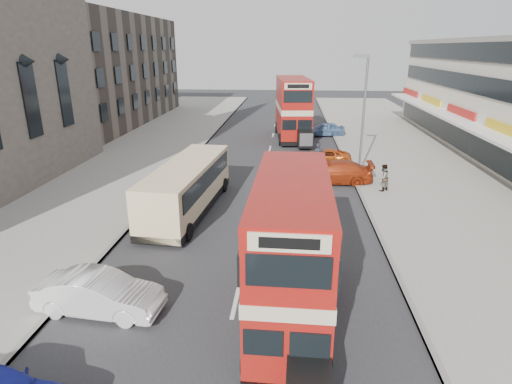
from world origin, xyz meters
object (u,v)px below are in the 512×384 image
at_px(pedestrian_near, 383,178).
at_px(car_right_b, 326,156).
at_px(street_lamp, 363,107).
at_px(car_left_front, 99,294).
at_px(bus_main, 291,251).
at_px(bus_second, 293,108).
at_px(cyclist, 318,163).
at_px(car_right_a, 334,172).
at_px(coach, 188,186).
at_px(car_right_c, 324,129).

bearing_deg(pedestrian_near, car_right_b, -106.40).
bearing_deg(pedestrian_near, street_lamp, -113.89).
distance_m(street_lamp, car_left_front, 20.58).
distance_m(bus_main, pedestrian_near, 14.33).
relative_size(bus_second, cyclist, 4.82).
height_order(car_right_a, car_right_b, car_right_a).
xyz_separation_m(bus_second, pedestrian_near, (5.56, -16.08, -1.94)).
bearing_deg(coach, pedestrian_near, 24.17).
xyz_separation_m(coach, car_left_front, (-0.80, -9.42, -0.77)).
xyz_separation_m(bus_main, coach, (-5.57, 9.14, -0.95)).
relative_size(bus_main, car_right_a, 1.67).
xyz_separation_m(car_right_b, pedestrian_near, (2.96, -6.96, 0.47)).
bearing_deg(pedestrian_near, cyclist, -87.93).
xyz_separation_m(bus_second, cyclist, (1.84, -11.87, -2.22)).
relative_size(street_lamp, bus_main, 0.97).
xyz_separation_m(bus_second, car_right_a, (2.75, -14.21, -2.21)).
height_order(car_right_a, pedestrian_near, pedestrian_near).
bearing_deg(street_lamp, car_right_b, 119.90).
height_order(street_lamp, car_right_a, street_lamp).
bearing_deg(car_right_c, bus_main, -12.21).
distance_m(bus_second, car_left_front, 30.24).
xyz_separation_m(car_right_a, car_right_c, (0.44, 15.57, -0.04)).
bearing_deg(car_right_a, coach, -53.84).
bearing_deg(cyclist, coach, -138.40).
relative_size(street_lamp, car_right_a, 1.61).
xyz_separation_m(coach, car_right_c, (8.82, 21.41, -0.77)).
relative_size(bus_main, bus_second, 0.82).
relative_size(car_right_a, car_right_b, 1.32).
height_order(bus_second, coach, bus_second).
height_order(car_right_c, cyclist, cyclist).
relative_size(car_right_a, cyclist, 2.38).
xyz_separation_m(coach, pedestrian_near, (11.18, 3.97, -0.47)).
distance_m(car_left_front, car_right_c, 32.29).
relative_size(street_lamp, pedestrian_near, 4.79).
bearing_deg(car_left_front, car_right_c, -11.69).
bearing_deg(bus_main, pedestrian_near, -112.11).
xyz_separation_m(coach, car_right_b, (8.22, 10.93, -0.94)).
distance_m(bus_main, bus_second, 29.19).
height_order(coach, car_left_front, coach).
relative_size(coach, car_right_c, 2.34).
bearing_deg(bus_main, street_lamp, -104.52).
relative_size(pedestrian_near, cyclist, 0.80).
bearing_deg(bus_second, bus_main, 84.56).
xyz_separation_m(street_lamp, car_right_c, (-1.38, 13.92, -4.09)).
distance_m(car_left_front, pedestrian_near, 17.97).
xyz_separation_m(bus_main, car_right_a, (2.81, 14.98, -1.69)).
distance_m(coach, pedestrian_near, 11.87).
height_order(bus_second, car_right_b, bus_second).
height_order(street_lamp, coach, street_lamp).
relative_size(bus_second, pedestrian_near, 6.03).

